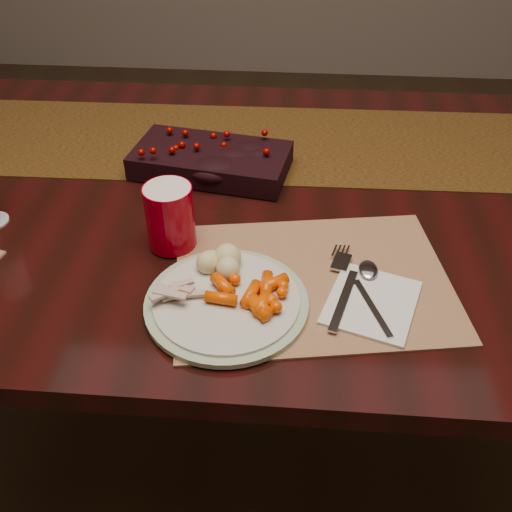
# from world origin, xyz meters

# --- Properties ---
(floor) EXTENTS (5.00, 5.00, 0.00)m
(floor) POSITION_xyz_m (0.00, 0.00, 0.00)
(floor) COLOR black
(floor) RESTS_ON ground
(dining_table) EXTENTS (1.80, 1.00, 0.75)m
(dining_table) POSITION_xyz_m (0.00, 0.00, 0.38)
(dining_table) COLOR black
(dining_table) RESTS_ON floor
(table_runner) EXTENTS (1.73, 0.38, 0.00)m
(table_runner) POSITION_xyz_m (0.05, 0.20, 0.75)
(table_runner) COLOR #45210B
(table_runner) RESTS_ON dining_table
(centerpiece) EXTENTS (0.33, 0.21, 0.06)m
(centerpiece) POSITION_xyz_m (-0.10, 0.07, 0.78)
(centerpiece) COLOR black
(centerpiece) RESTS_ON table_runner
(placemat_main) EXTENTS (0.48, 0.38, 0.00)m
(placemat_main) POSITION_xyz_m (0.11, -0.26, 0.75)
(placemat_main) COLOR brown
(placemat_main) RESTS_ON dining_table
(dinner_plate) EXTENTS (0.28, 0.28, 0.01)m
(dinner_plate) POSITION_xyz_m (-0.02, -0.33, 0.76)
(dinner_plate) COLOR silver
(dinner_plate) RESTS_ON placemat_main
(baby_carrots) EXTENTS (0.12, 0.11, 0.02)m
(baby_carrots) POSITION_xyz_m (0.01, -0.33, 0.78)
(baby_carrots) COLOR #F04A00
(baby_carrots) RESTS_ON dinner_plate
(mashed_potatoes) EXTENTS (0.08, 0.07, 0.04)m
(mashed_potatoes) POSITION_xyz_m (-0.04, -0.26, 0.79)
(mashed_potatoes) COLOR #C8C082
(mashed_potatoes) RESTS_ON dinner_plate
(turkey_shreds) EXTENTS (0.09, 0.08, 0.02)m
(turkey_shreds) POSITION_xyz_m (-0.09, -0.33, 0.78)
(turkey_shreds) COLOR #BCA598
(turkey_shreds) RESTS_ON dinner_plate
(napkin) EXTENTS (0.17, 0.18, 0.01)m
(napkin) POSITION_xyz_m (0.20, -0.30, 0.76)
(napkin) COLOR silver
(napkin) RESTS_ON placemat_main
(fork) EXTENTS (0.08, 0.18, 0.00)m
(fork) POSITION_xyz_m (0.15, -0.28, 0.76)
(fork) COLOR white
(fork) RESTS_ON napkin
(spoon) EXTENTS (0.08, 0.16, 0.00)m
(spoon) POSITION_xyz_m (0.20, -0.29, 0.76)
(spoon) COLOR silver
(spoon) RESTS_ON napkin
(red_cup) EXTENTS (0.08, 0.08, 0.11)m
(red_cup) POSITION_xyz_m (-0.13, -0.18, 0.81)
(red_cup) COLOR #950010
(red_cup) RESTS_ON placemat_main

